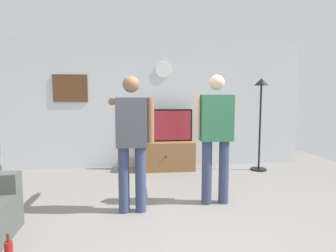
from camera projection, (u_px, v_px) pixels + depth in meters
ground_plane at (177, 228)px, 3.10m from camera, size 8.40×8.40×0.00m
back_wall at (157, 104)px, 5.89m from camera, size 6.40×0.10×2.70m
tv_stand at (165, 156)px, 5.66m from camera, size 1.22×0.52×0.59m
television at (164, 125)px, 5.65m from camera, size 1.16×0.07×0.67m
wall_clock at (163, 70)px, 5.77m from camera, size 0.32×0.03×0.32m
framed_picture at (70, 88)px, 5.60m from camera, size 0.69×0.04×0.56m
floor_lamp at (261, 105)px, 5.52m from camera, size 0.32×0.32×1.88m
person_standing_nearer_lamp at (132, 136)px, 3.48m from camera, size 0.57×0.78×1.75m
person_standing_nearer_couch at (216, 131)px, 3.77m from camera, size 0.62×0.78×1.79m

